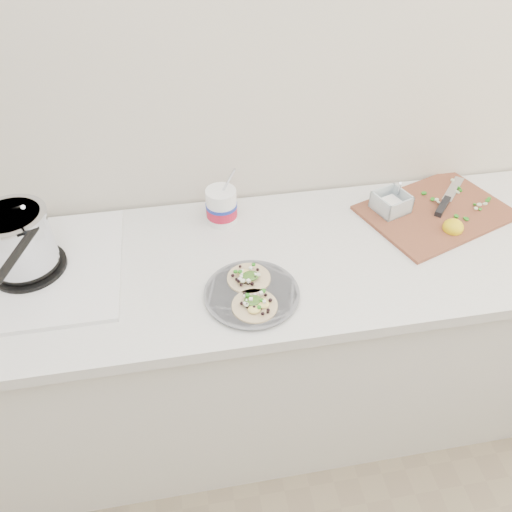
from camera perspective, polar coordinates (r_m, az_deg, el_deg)
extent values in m
cube|color=beige|center=(1.58, -3.77, 18.05)|extent=(3.50, 0.05, 2.60)
cube|color=silver|center=(1.90, -1.48, -10.66)|extent=(2.40, 0.62, 0.86)
cube|color=silver|center=(1.55, -1.66, -1.10)|extent=(2.44, 0.66, 0.04)
cube|color=silver|center=(1.64, -24.33, -1.46)|extent=(0.53, 0.49, 0.01)
cylinder|color=black|center=(1.63, -24.46, -1.12)|extent=(0.22, 0.22, 0.01)
torus|color=black|center=(1.62, -24.62, -0.71)|extent=(0.19, 0.19, 0.02)
cylinder|color=silver|center=(1.57, -25.57, 1.81)|extent=(0.19, 0.19, 0.17)
cylinder|color=slate|center=(1.43, -0.50, -4.37)|extent=(0.26, 0.26, 0.01)
cylinder|color=slate|center=(1.42, -0.50, -4.23)|extent=(0.27, 0.27, 0.00)
cylinder|color=white|center=(1.66, -3.97, 5.72)|extent=(0.10, 0.10, 0.12)
cylinder|color=#AE132F|center=(1.67, -3.94, 5.33)|extent=(0.10, 0.10, 0.04)
cylinder|color=#192D99|center=(1.66, -3.97, 5.85)|extent=(0.10, 0.10, 0.01)
cube|color=brown|center=(1.83, 19.84, 4.77)|extent=(0.56, 0.48, 0.01)
cube|color=white|center=(1.77, 15.13, 5.67)|extent=(0.07, 0.07, 0.03)
ellipsoid|color=yellow|center=(1.75, 21.66, 3.27)|extent=(0.07, 0.07, 0.06)
cube|color=silver|center=(1.95, 21.62, 7.14)|extent=(0.14, 0.15, 0.00)
cube|color=black|center=(1.84, 20.56, 5.34)|extent=(0.09, 0.10, 0.02)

